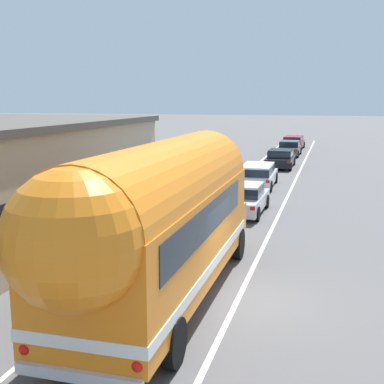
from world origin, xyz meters
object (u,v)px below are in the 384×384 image
(car_third, at_px, (280,158))
(painted_bus, at_px, (159,218))
(car_second, at_px, (258,174))
(car_fifth, at_px, (294,141))
(car_fourth, at_px, (290,148))
(car_lead, at_px, (243,198))

(car_third, bearing_deg, painted_bus, -90.44)
(car_second, xyz_separation_m, car_third, (0.40, 9.06, -0.04))
(painted_bus, height_order, car_third, painted_bus)
(painted_bus, distance_m, car_third, 27.20)
(painted_bus, distance_m, car_fifth, 41.92)
(car_third, height_order, car_fifth, same)
(car_fourth, bearing_deg, car_second, -91.23)
(car_fourth, xyz_separation_m, car_fifth, (-0.11, 6.29, 0.06))
(painted_bus, xyz_separation_m, car_fifth, (0.07, 41.89, -1.51))
(car_second, height_order, car_third, same)
(car_lead, bearing_deg, car_fifth, 90.18)
(car_fifth, bearing_deg, car_fourth, -88.98)
(car_lead, xyz_separation_m, car_second, (-0.36, 7.05, 0.06))
(painted_bus, relative_size, car_fourth, 2.56)
(car_second, height_order, car_fourth, same)
(painted_bus, bearing_deg, car_fifth, 89.91)
(painted_bus, height_order, car_fifth, painted_bus)
(painted_bus, bearing_deg, car_second, 90.61)
(car_second, distance_m, car_fourth, 17.50)
(car_second, distance_m, car_third, 9.07)
(car_fifth, bearing_deg, painted_bus, -90.09)
(car_third, relative_size, car_fourth, 1.05)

